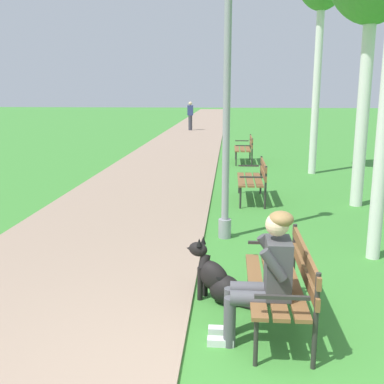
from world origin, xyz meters
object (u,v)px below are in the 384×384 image
park_bench_far (245,147)px  pedestrian_distant (190,116)px  park_bench_near (284,278)px  park_bench_mid (254,177)px  person_seated_on_near_bench (265,272)px  dog_black (217,279)px  lamp_post_near (227,94)px

park_bench_far → pedestrian_distant: (-2.77, 11.73, 0.33)m
park_bench_far → pedestrian_distant: size_ratio=0.91×
park_bench_near → park_bench_mid: same height
park_bench_mid → person_seated_on_near_bench: (-0.19, -5.64, 0.17)m
park_bench_mid → park_bench_far: (-0.02, 5.25, 0.00)m
park_bench_near → dog_black: (-0.66, 0.51, -0.25)m
person_seated_on_near_bench → pedestrian_distant: (-2.61, 22.62, 0.16)m
park_bench_mid → park_bench_far: bearing=90.3°
person_seated_on_near_bench → dog_black: size_ratio=1.61×
dog_black → person_seated_on_near_bench: bearing=-60.6°
dog_black → pedestrian_distant: size_ratio=0.47×
park_bench_near → dog_black: park_bench_near is taller
park_bench_mid → pedestrian_distant: pedestrian_distant is taller
lamp_post_near → park_bench_near: bearing=-77.8°
park_bench_near → person_seated_on_near_bench: size_ratio=1.20×
park_bench_near → park_bench_mid: (-0.02, 5.34, 0.00)m
lamp_post_near → person_seated_on_near_bench: bearing=-82.7°
dog_black → lamp_post_near: lamp_post_near is taller
park_bench_near → person_seated_on_near_bench: (-0.21, -0.30, 0.17)m
park_bench_far → park_bench_mid: bearing=-89.7°
park_bench_near → person_seated_on_near_bench: bearing=-125.1°
park_bench_mid → person_seated_on_near_bench: size_ratio=1.20×
park_bench_near → pedestrian_distant: (-2.81, 22.32, 0.33)m
park_bench_near → lamp_post_near: (-0.60, 2.78, 1.71)m
dog_black → park_bench_near: bearing=-37.7°
person_seated_on_near_bench → park_bench_mid: bearing=88.1°
park_bench_mid → person_seated_on_near_bench: 5.64m
lamp_post_near → pedestrian_distant: bearing=96.5°
pedestrian_distant → lamp_post_near: bearing=-83.5°
park_bench_near → park_bench_far: bearing=90.2°
lamp_post_near → pedestrian_distant: 19.71m
park_bench_near → park_bench_far: 10.59m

